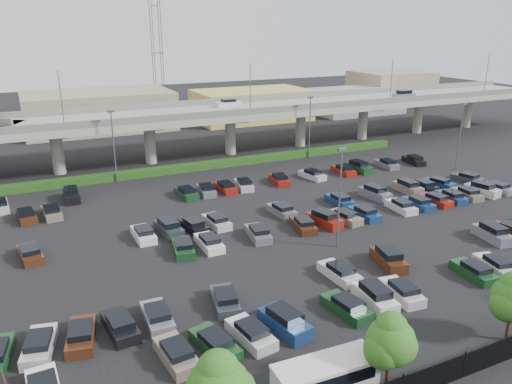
% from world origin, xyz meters
% --- Properties ---
extents(ground, '(280.00, 280.00, 0.00)m').
position_xyz_m(ground, '(0.00, 0.00, 0.00)').
color(ground, black).
extents(overpass, '(150.00, 13.00, 15.80)m').
position_xyz_m(overpass, '(-0.21, 31.98, 6.97)').
color(overpass, '#989991').
rests_on(overpass, ground).
extents(hedge, '(66.00, 1.60, 1.10)m').
position_xyz_m(hedge, '(0.00, 25.00, 0.55)').
color(hedge, '#163810').
rests_on(hedge, ground).
extents(fence, '(70.00, 0.10, 2.00)m').
position_xyz_m(fence, '(-0.05, -28.00, 0.90)').
color(fence, black).
rests_on(fence, ground).
extents(tree_row, '(65.07, 3.66, 5.94)m').
position_xyz_m(tree_row, '(0.70, -26.53, 3.52)').
color(tree_row, '#332316').
rests_on(tree_row, ground).
extents(shuttle_bus, '(6.73, 2.55, 2.13)m').
position_xyz_m(shuttle_bus, '(-12.58, -25.28, 1.16)').
color(shuttle_bus, silver).
rests_on(shuttle_bus, ground).
extents(parked_cars, '(63.09, 41.61, 1.67)m').
position_xyz_m(parked_cars, '(1.65, -4.15, 0.60)').
color(parked_cars, maroon).
rests_on(parked_cars, ground).
extents(light_poles, '(66.90, 48.38, 10.30)m').
position_xyz_m(light_poles, '(-4.13, 2.00, 6.24)').
color(light_poles, '#55555A').
rests_on(light_poles, ground).
extents(distant_buildings, '(138.00, 24.00, 9.00)m').
position_xyz_m(distant_buildings, '(12.38, 61.81, 3.74)').
color(distant_buildings, gray).
rests_on(distant_buildings, ground).
extents(comm_tower, '(2.40, 2.40, 30.00)m').
position_xyz_m(comm_tower, '(4.00, 74.00, 15.61)').
color(comm_tower, '#55555A').
rests_on(comm_tower, ground).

